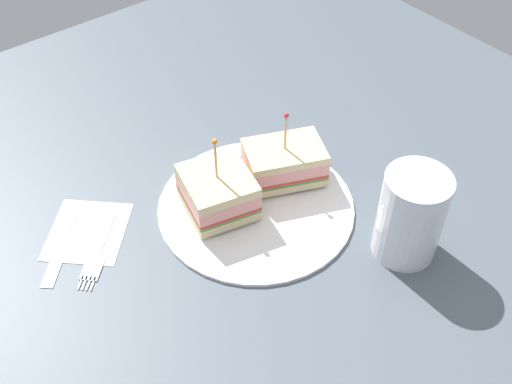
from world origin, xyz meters
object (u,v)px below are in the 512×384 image
object	(u,v)px
sandwich_half_back	(284,162)
drink_glass	(410,219)
napkin	(88,231)
plate	(256,206)
sandwich_half_front	(218,192)
knife	(61,250)
fork	(97,257)

from	to	relation	value
sandwich_half_back	drink_glass	xyz separation A→B (cm)	(-3.65, 18.16, 1.79)
drink_glass	napkin	xyz separation A→B (cm)	(28.82, -26.53, -5.15)
plate	sandwich_half_back	world-z (taller)	sandwich_half_back
drink_glass	sandwich_half_front	bearing A→B (deg)	-53.87
sandwich_half_front	drink_glass	size ratio (longest dim) A/B	0.96
plate	napkin	world-z (taller)	plate
knife	drink_glass	bearing A→B (deg)	141.94
knife	napkin	bearing A→B (deg)	-169.12
sandwich_half_front	knife	xyz separation A→B (cm)	(19.00, -6.73, -3.44)
sandwich_half_back	fork	bearing A→B (deg)	-8.27
knife	sandwich_half_front	bearing A→B (deg)	160.51
drink_glass	knife	size ratio (longest dim) A/B	1.17
plate	fork	size ratio (longest dim) A/B	2.57
plate	fork	xyz separation A→B (cm)	(20.23, -5.49, -0.30)
fork	knife	xyz separation A→B (cm)	(2.90, -3.76, -0.00)
sandwich_half_back	knife	distance (cm)	30.38
sandwich_half_back	napkin	size ratio (longest dim) A/B	1.16
sandwich_half_back	fork	xyz separation A→B (cm)	(26.34, -3.83, -3.26)
sandwich_half_front	napkin	world-z (taller)	sandwich_half_front
plate	knife	size ratio (longest dim) A/B	2.53
napkin	drink_glass	bearing A→B (deg)	137.38
plate	knife	distance (cm)	24.91
plate	sandwich_half_front	world-z (taller)	sandwich_half_front
sandwich_half_back	fork	size ratio (longest dim) A/B	1.22
napkin	fork	bearing A→B (deg)	75.63
napkin	knife	xyz separation A→B (cm)	(4.06, 0.78, 0.10)
drink_glass	fork	xyz separation A→B (cm)	(29.99, -21.99, -5.05)
knife	plate	bearing A→B (deg)	158.20
drink_glass	fork	bearing A→B (deg)	-36.25
napkin	fork	size ratio (longest dim) A/B	1.05
napkin	knife	size ratio (longest dim) A/B	1.03
plate	napkin	bearing A→B (deg)	-27.74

